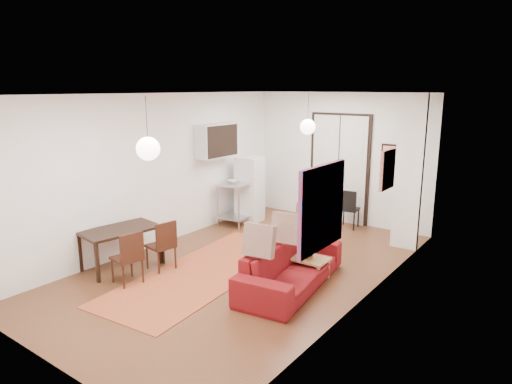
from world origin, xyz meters
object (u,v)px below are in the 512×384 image
Objects in this scene: fridge at (250,189)px; dining_chair_far at (131,252)px; dining_table at (120,233)px; black_side_chair at (351,205)px; coffee_table at (304,259)px; sofa at (291,266)px; dining_chair_near at (164,240)px; kitchen_counter at (241,195)px.

dining_chair_far is (0.51, -3.78, -0.25)m from fridge.
fridge is at bearing 88.58° from dining_table.
fridge is at bearing 16.48° from black_side_chair.
coffee_table is at bearing 92.82° from black_side_chair.
sofa is 2.63× the size of black_side_chair.
dining_table is at bearing -104.94° from dining_chair_far.
sofa is 2.65× the size of dining_chair_far.
dining_chair_near is at bearing 98.55° from sofa.
kitchen_counter is at bearing 90.71° from dining_table.
black_side_chair is (2.19, 1.08, -0.13)m from kitchen_counter.
dining_chair_near reaches higher than coffee_table.
kitchen_counter is (-2.75, 1.89, 0.32)m from coffee_table.
dining_chair_near is at bearing -170.98° from dining_chair_far.
black_side_chair reaches higher than dining_chair_far.
fridge is 3.82m from dining_chair_far.
black_side_chair reaches higher than dining_table.
coffee_table is 3.10m from dining_table.
dining_chair_near is (0.60, 0.43, -0.12)m from dining_table.
sofa is 2.81× the size of coffee_table.
fridge reaches higher than dining_table.
coffee_table is 0.94× the size of dining_chair_near.
fridge is 1.73× the size of dining_chair_far.
sofa is 1.69× the size of dining_table.
black_side_chair is (2.06, 0.93, -0.24)m from fridge.
fridge reaches higher than black_side_chair.
black_side_chair is (1.55, 4.01, 0.01)m from dining_chair_near.
black_side_chair reaches higher than dining_chair_near.
fridge is 2.28m from black_side_chair.
black_side_chair is (-0.56, 2.97, 0.20)m from coffee_table.
dining_chair_near is 0.99× the size of black_side_chair.
black_side_chair reaches higher than coffee_table.
dining_chair_far is at bearing 63.97° from black_side_chair.
coffee_table is at bearing -44.81° from fridge.
kitchen_counter reaches higher than dining_chair_near.
sofa is at bearing 131.06° from dining_chair_far.
fridge is 1.72× the size of black_side_chair.
dining_chair_near reaches higher than sofa.
black_side_chair is (2.15, 4.45, -0.11)m from dining_table.
kitchen_counter is 2.45m from black_side_chair.
dining_table is 0.67m from dining_chair_far.
kitchen_counter is 3.01m from dining_chair_near.
kitchen_counter is at bearing -137.96° from fridge.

